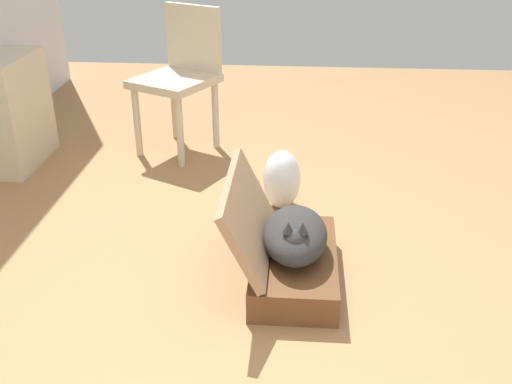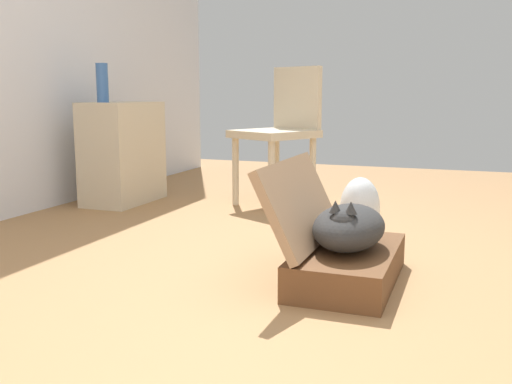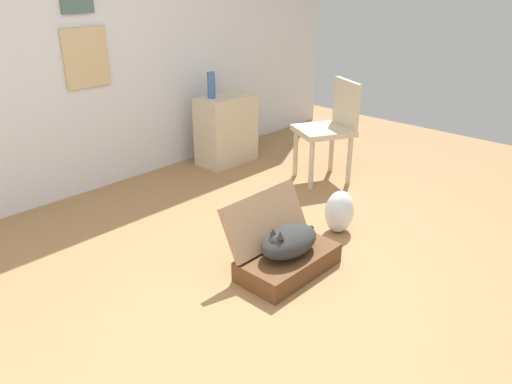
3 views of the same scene
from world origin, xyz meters
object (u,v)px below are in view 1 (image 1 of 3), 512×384
(plastic_bag_white, at_px, (282,179))
(side_table, at_px, (8,111))
(chair, at_px, (181,73))
(suitcase_base, at_px, (294,265))
(cat, at_px, (295,235))

(plastic_bag_white, distance_m, side_table, 1.78)
(chair, bearing_deg, side_table, -134.90)
(side_table, bearing_deg, plastic_bag_white, -105.62)
(side_table, xyz_separation_m, chair, (0.33, -1.03, 0.17))
(suitcase_base, distance_m, chair, 1.74)
(plastic_bag_white, xyz_separation_m, chair, (0.81, 0.68, 0.35))
(cat, height_order, plastic_bag_white, cat)
(suitcase_base, bearing_deg, chair, 27.04)
(suitcase_base, xyz_separation_m, side_table, (1.16, 1.79, 0.27))
(plastic_bag_white, relative_size, chair, 0.35)
(suitcase_base, distance_m, cat, 0.16)
(cat, xyz_separation_m, plastic_bag_white, (0.69, 0.08, -0.06))
(suitcase_base, xyz_separation_m, plastic_bag_white, (0.69, 0.08, 0.09))
(suitcase_base, height_order, chair, chair)
(side_table, bearing_deg, suitcase_base, -123.01)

